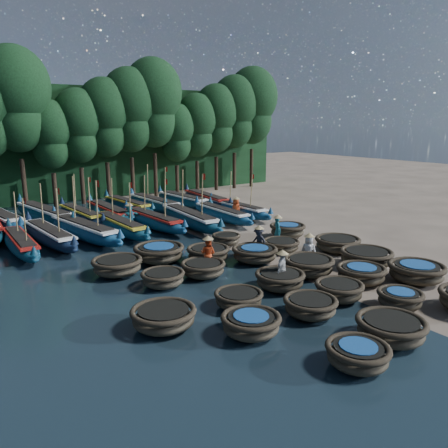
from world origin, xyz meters
TOP-DOWN VIEW (x-y plane):
  - ground at (0.00, 0.00)m, footprint 120.00×120.00m
  - foliage_wall at (0.00, 23.50)m, footprint 40.00×3.00m
  - coracle_1 at (-3.92, -10.30)m, footprint 2.21×2.21m
  - coracle_2 at (-1.80, -9.91)m, footprint 2.42×2.42m
  - coracle_3 at (0.72, -8.56)m, footprint 1.73×1.73m
  - coracle_5 at (-5.22, -7.05)m, footprint 2.24×2.24m
  - coracle_6 at (-2.57, -7.14)m, footprint 2.04×2.04m
  - coracle_7 at (-0.58, -6.75)m, footprint 2.01×2.01m
  - coracle_8 at (1.70, -6.03)m, footprint 2.42×2.42m
  - coracle_9 at (3.80, -7.32)m, footprint 2.70×2.70m
  - coracle_10 at (-7.34, -4.96)m, footprint 2.39×2.39m
  - coracle_11 at (-4.21, -5.02)m, footprint 1.88×1.88m
  - coracle_12 at (-1.68, -4.53)m, footprint 2.12×2.12m
  - coracle_13 at (0.57, -3.98)m, footprint 2.76×2.76m
  - coracle_14 at (3.76, -4.71)m, footprint 2.86×2.86m
  - coracle_15 at (-5.57, -1.44)m, footprint 2.21×2.21m
  - coracle_16 at (-3.51, -1.40)m, footprint 2.04×2.04m
  - coracle_17 at (-0.21, -1.02)m, footprint 2.62×2.62m
  - coracle_18 at (2.07, -0.46)m, footprint 2.24×2.24m
  - coracle_19 at (4.58, -2.22)m, footprint 2.45×2.45m
  - coracle_20 at (-6.61, 1.08)m, footprint 2.32×2.32m
  - coracle_21 at (-4.16, 1.73)m, footprint 2.78×2.78m
  - coracle_22 at (-2.12, 0.33)m, footprint 2.26×2.26m
  - coracle_23 at (0.40, 2.33)m, footprint 1.68×1.68m
  - coracle_24 at (4.42, 1.55)m, footprint 2.48×2.48m
  - long_boat_1 at (-9.52, 7.51)m, footprint 1.35×7.45m
  - long_boat_2 at (-7.85, 8.26)m, footprint 2.08×8.01m
  - long_boat_3 at (-5.88, 8.20)m, footprint 2.87×8.59m
  - long_boat_4 at (-3.63, 8.24)m, footprint 1.70×8.03m
  - long_boat_5 at (-1.24, 8.46)m, footprint 1.94×8.01m
  - long_boat_6 at (0.96, 7.36)m, footprint 2.18×8.77m
  - long_boat_7 at (3.81, 7.70)m, footprint 1.55×7.58m
  - long_boat_8 at (5.75, 8.36)m, footprint 1.42×7.66m
  - long_boat_11 at (-6.74, 14.15)m, footprint 3.14×9.10m
  - long_boat_12 at (-4.59, 12.92)m, footprint 1.96×7.75m
  - long_boat_13 at (-2.70, 12.60)m, footprint 1.57×8.37m
  - long_boat_14 at (-0.44, 14.53)m, footprint 2.09×7.78m
  - long_boat_15 at (1.48, 13.71)m, footprint 1.93×8.45m
  - long_boat_16 at (4.29, 14.09)m, footprint 1.93×7.89m
  - long_boat_17 at (5.91, 13.00)m, footprint 2.28×8.40m
  - fisherman_0 at (1.48, -3.07)m, footprint 0.77×0.91m
  - fisherman_1 at (2.82, 0.70)m, footprint 0.55×0.69m
  - fisherman_2 at (-2.78, -0.68)m, footprint 0.89×0.96m
  - fisherman_3 at (0.62, -0.31)m, footprint 0.77×1.09m
  - fisherman_4 at (-1.41, -4.34)m, footprint 0.97×0.76m
  - fisherman_5 at (-2.41, 9.51)m, footprint 1.49×0.59m
  - fisherman_6 at (4.89, 7.45)m, footprint 0.66×0.86m
  - tree_4 at (-6.80, 20.00)m, footprint 5.34×5.34m
  - tree_5 at (-4.50, 20.00)m, footprint 3.68×3.68m
  - tree_6 at (-2.20, 20.00)m, footprint 4.09×4.09m
  - tree_7 at (0.10, 20.00)m, footprint 4.51×4.51m
  - tree_8 at (2.40, 20.00)m, footprint 4.92×4.92m
  - tree_9 at (4.70, 20.00)m, footprint 5.34×5.34m
  - tree_10 at (7.00, 20.00)m, footprint 3.68×3.68m
  - tree_11 at (9.30, 20.00)m, footprint 4.09×4.09m
  - tree_12 at (11.60, 20.00)m, footprint 4.51×4.51m
  - tree_13 at (13.90, 20.00)m, footprint 4.92×4.92m
  - tree_14 at (16.20, 20.00)m, footprint 5.34×5.34m

SIDE VIEW (x-z plane):
  - ground at x=0.00m, z-range 0.00..0.00m
  - coracle_11 at x=-4.21m, z-range 0.05..0.68m
  - coracle_23 at x=0.40m, z-range 0.05..0.69m
  - coracle_18 at x=2.07m, z-range 0.05..0.71m
  - coracle_15 at x=-5.57m, z-range 0.05..0.73m
  - coracle_3 at x=0.72m, z-range 0.06..0.75m
  - coracle_16 at x=-3.51m, z-range 0.05..0.76m
  - coracle_1 at x=-3.92m, z-range 0.06..0.76m
  - coracle_6 at x=-2.57m, z-range 0.05..0.77m
  - coracle_5 at x=-5.22m, z-range 0.06..0.79m
  - coracle_10 at x=-7.34m, z-range 0.05..0.80m
  - coracle_7 at x=-0.58m, z-range 0.06..0.81m
  - coracle_12 at x=-1.68m, z-range 0.05..0.82m
  - coracle_22 at x=-2.12m, z-range 0.06..0.83m
  - coracle_17 at x=-0.21m, z-range 0.06..0.83m
  - coracle_2 at x=-1.80m, z-range 0.06..0.84m
  - coracle_8 at x=1.70m, z-range 0.06..0.84m
  - coracle_20 at x=-6.61m, z-range 0.06..0.85m
  - coracle_19 at x=4.58m, z-range 0.06..0.86m
  - coracle_14 at x=3.76m, z-range 0.06..0.90m
  - coracle_13 at x=0.57m, z-range 0.06..0.90m
  - coracle_24 at x=4.42m, z-range 0.07..0.90m
  - coracle_9 at x=3.80m, z-range 0.07..0.90m
  - coracle_21 at x=-4.16m, z-range 0.07..0.91m
  - long_boat_1 at x=-9.52m, z-range -1.08..2.09m
  - long_boat_7 at x=3.81m, z-range -0.16..1.17m
  - long_boat_8 at x=5.75m, z-range -1.11..2.14m
  - long_boat_14 at x=-0.44m, z-range -0.16..1.21m
  - long_boat_12 at x=-4.59m, z-range -1.13..2.18m
  - long_boat_16 at x=4.29m, z-range -0.17..1.23m
  - long_boat_5 at x=-1.24m, z-range -1.16..2.24m
  - long_boat_2 at x=-7.85m, z-range -1.17..2.25m
  - long_boat_4 at x=-3.63m, z-range -1.17..2.25m
  - long_boat_13 at x=-2.70m, z-range -0.18..1.30m
  - long_boat_17 at x=5.91m, z-range -0.18..1.31m
  - long_boat_15 at x=1.48m, z-range -1.23..2.37m
  - long_boat_3 at x=-5.88m, z-range -1.26..2.43m
  - long_boat_6 at x=0.96m, z-range -1.27..2.46m
  - long_boat_11 at x=-6.74m, z-range -0.19..1.43m
  - fisherman_3 at x=0.62m, z-range -0.05..1.68m
  - fisherman_5 at x=-2.41m, z-range -0.06..1.70m
  - fisherman_2 at x=-2.78m, z-range -0.04..1.73m
  - fisherman_4 at x=-1.41m, z-range -0.02..1.71m
  - fisherman_6 at x=4.89m, z-range -0.03..1.74m
  - fisherman_0 at x=1.48m, z-range -0.03..1.75m
  - fisherman_1 at x=2.82m, z-range 0.00..1.86m
  - foliage_wall at x=0.00m, z-range 0.00..10.00m
  - tree_5 at x=-4.50m, z-range 1.63..10.31m
  - tree_10 at x=7.00m, z-range 1.63..10.31m
  - tree_6 at x=-2.20m, z-range 1.82..11.47m
  - tree_11 at x=9.30m, z-range 1.82..11.47m
  - tree_7 at x=0.10m, z-range 2.01..12.64m
  - tree_12 at x=11.60m, z-range 2.01..12.64m
  - tree_8 at x=2.40m, z-range 2.19..13.80m
  - tree_13 at x=13.90m, z-range 2.19..13.80m
  - tree_4 at x=-6.80m, z-range 2.38..14.96m
  - tree_9 at x=4.70m, z-range 2.38..14.96m
  - tree_14 at x=16.20m, z-range 2.38..14.96m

